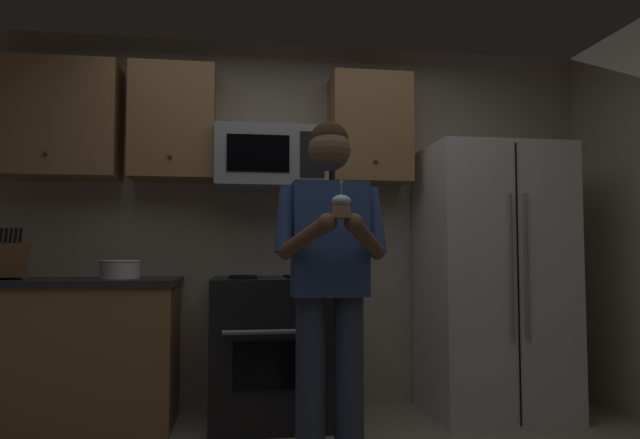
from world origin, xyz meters
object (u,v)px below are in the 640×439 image
Objects in this scene: microwave at (270,159)px; cupcake at (341,206)px; bowl_large_white at (120,269)px; person at (330,270)px; oven_range at (271,349)px; knife_block at (11,260)px; refrigerator at (492,280)px.

microwave is 1.40m from cupcake.
bowl_large_white is 0.14× the size of person.
person is (0.25, -0.86, 0.53)m from oven_range.
knife_block is at bearing 155.46° from person.
person is at bearing 90.00° from cupcake.
microwave is 4.26× the size of cupcake.
microwave is at bearing 89.98° from oven_range.
refrigerator is at bearing 33.27° from person.
microwave reaches higher than person.
knife_block is 0.18× the size of person.
cupcake is at bearing -32.50° from knife_block.
cupcake is at bearing -137.42° from refrigerator.
refrigerator is 3.08m from knife_block.
refrigerator is 10.35× the size of cupcake.
refrigerator is at bearing -1.50° from oven_range.
person is at bearing -73.95° from oven_range.
refrigerator reaches higher than person.
cupcake is (0.25, -1.31, -0.43)m from microwave.
knife_block is (-3.07, 0.01, 0.14)m from refrigerator.
person is at bearing -75.83° from microwave.
microwave is at bearing 100.71° from cupcake.
oven_range is at bearing 101.76° from cupcake.
microwave is at bearing 5.41° from knife_block.
cupcake is (0.25, -1.19, 0.83)m from oven_range.
microwave reaches higher than refrigerator.
bowl_large_white is at bearing 178.68° from refrigerator.
cupcake reaches higher than knife_block.
oven_range is at bearing -90.02° from microwave.
refrigerator is 2.45m from bowl_large_white.
microwave is 1.72m from knife_block.
knife_block is 1.84× the size of cupcake.
knife_block is at bearing 179.82° from refrigerator.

